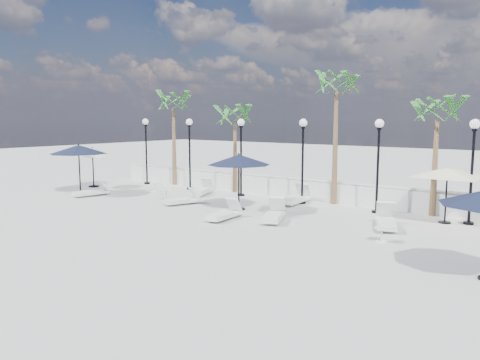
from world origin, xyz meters
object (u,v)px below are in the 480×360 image
Objects in this scene: lounger_4 at (386,221)px; parasol_navy_left at (79,150)px; lounger_2 at (202,190)px; parasol_cream_small at (92,153)px; lounger_3 at (295,198)px; parasol_navy_mid at (239,160)px; lounger_5 at (224,214)px; lounger_6 at (274,215)px; parasol_cream_sq_a at (448,168)px; lounger_0 at (91,192)px; lounger_1 at (182,200)px.

lounger_4 is 0.72× the size of parasol_navy_left.
parasol_cream_small is (-6.72, -1.73, 1.69)m from lounger_2.
lounger_3 is 3.46m from parasol_navy_mid.
lounger_3 is 1.15× the size of lounger_5.
lounger_2 is 6.06m from lounger_5.
lounger_4 reaches higher than lounger_6.
parasol_cream_sq_a is (7.64, 2.63, -0.08)m from parasol_navy_mid.
lounger_3 is at bearing 36.35° from lounger_0.
lounger_5 is (-5.44, -2.41, -0.03)m from lounger_4.
parasol_cream_small reaches higher than lounger_1.
lounger_4 is at bearing 26.68° from lounger_1.
parasol_cream_small is at bearing -172.70° from parasol_cream_sq_a.
parasol_cream_small is at bearing 178.43° from parasol_navy_mid.
parasol_cream_sq_a is at bearing -4.42° from lounger_3.
parasol_navy_left is 9.36m from parasol_navy_mid.
lounger_3 reaches higher than lounger_6.
lounger_5 reaches higher than lounger_1.
lounger_1 is 0.39× the size of parasol_cream_sq_a.
parasol_cream_sq_a reaches higher than lounger_1.
lounger_2 is at bearing 132.62° from lounger_1.
lounger_1 is 5.15m from lounger_3.
lounger_1 is 5.20m from lounger_6.
lounger_3 is 1.02× the size of lounger_6.
lounger_4 is (10.08, -1.50, 0.01)m from lounger_2.
lounger_5 reaches higher than lounger_0.
parasol_cream_sq_a is at bearing -18.45° from lounger_2.
lounger_3 is (3.99, 3.26, 0.05)m from lounger_1.
lounger_6 is at bearing 15.56° from lounger_1.
lounger_3 is at bearing 11.28° from parasol_cream_small.
lounger_1 is at bearing 154.93° from lounger_5.
lounger_2 is (-1.12, 2.63, 0.03)m from lounger_1.
parasol_cream_small is (-13.02, 1.26, 1.68)m from lounger_6.
lounger_1 is at bearing 23.04° from lounger_0.
lounger_3 is at bearing 58.75° from lounger_1.
lounger_5 is at bearing -10.89° from parasol_cream_small.
lounger_4 is (4.97, -2.13, -0.01)m from lounger_3.
lounger_6 is 6.59m from parasol_cream_sq_a.
lounger_6 is at bearing -75.87° from lounger_3.
parasol_navy_mid is 0.60× the size of parasol_cream_sq_a.
lounger_3 is 11.42m from parasol_navy_left.
parasol_navy_mid is at bearing 106.32° from lounger_5.
lounger_2 is at bearing 33.32° from parasol_navy_left.
lounger_5 is (4.63, -3.92, -0.01)m from lounger_2.
parasol_cream_sq_a is (15.64, 4.35, 1.82)m from lounger_0.
lounger_0 is 0.87× the size of lounger_3.
parasol_cream_sq_a is (10.41, 3.23, 1.83)m from lounger_1.
lounger_2 is 0.68× the size of parasol_navy_left.
lounger_4 is (8.95, 1.13, 0.04)m from lounger_1.
lounger_0 is 0.92× the size of lounger_2.
parasol_navy_mid is at bearing 9.16° from parasol_navy_left.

